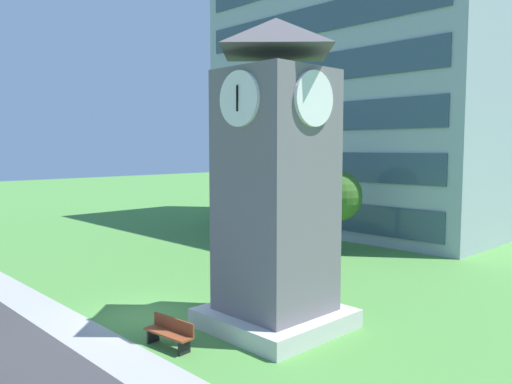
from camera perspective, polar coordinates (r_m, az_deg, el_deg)
ground_plane at (r=19.18m, az=-12.52°, el=-13.46°), size 160.00×160.00×0.00m
kerb_strip at (r=18.17m, az=-18.96°, el=-14.68°), size 120.00×1.60×0.01m
office_building at (r=39.77m, az=11.41°, el=14.73°), size 21.25×11.18×25.60m
clock_tower at (r=16.84m, az=2.20°, el=-0.09°), size 4.19×4.19×10.19m
park_bench at (r=16.18m, az=-9.63°, el=-15.24°), size 1.84×0.67×0.88m
tree_near_tower at (r=29.23m, az=8.98°, el=-0.48°), size 2.94×2.94×4.76m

